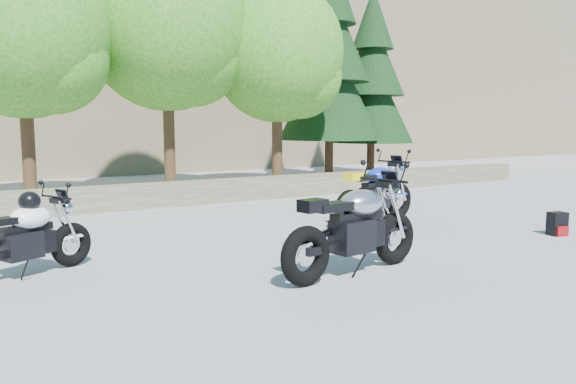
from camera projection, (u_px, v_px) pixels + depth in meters
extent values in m
plane|color=#939298|center=(315.00, 257.00, 7.42)|extent=(90.00, 90.00, 0.00)
cube|color=brown|center=(169.00, 194.00, 12.02)|extent=(22.00, 0.55, 0.50)
cube|color=brown|center=(77.00, 21.00, 31.67)|extent=(80.00, 30.00, 15.00)
cylinder|color=#382314|center=(28.00, 135.00, 11.99)|extent=(0.28, 0.28, 3.02)
sphere|color=#206E18|center=(22.00, 26.00, 11.71)|extent=(3.67, 3.67, 3.67)
sphere|color=#206E18|center=(51.00, 58.00, 11.80)|extent=(2.38, 2.38, 2.38)
cylinder|color=#382314|center=(169.00, 127.00, 14.04)|extent=(0.28, 0.28, 3.36)
sphere|color=#206E18|center=(166.00, 23.00, 13.73)|extent=(4.08, 4.08, 4.08)
sphere|color=#206E18|center=(191.00, 53.00, 13.83)|extent=(2.64, 2.64, 2.64)
cylinder|color=#382314|center=(277.00, 135.00, 15.03)|extent=(0.28, 0.28, 2.91)
sphere|color=#206E18|center=(277.00, 52.00, 14.77)|extent=(3.54, 3.54, 3.54)
sphere|color=#206E18|center=(299.00, 76.00, 14.85)|extent=(2.29, 2.29, 2.29)
cylinder|color=#382314|center=(329.00, 146.00, 17.45)|extent=(0.26, 0.26, 2.16)
cone|color=black|center=(330.00, 87.00, 17.24)|extent=(3.17, 3.17, 3.24)
cone|color=black|center=(330.00, 34.00, 17.04)|extent=(2.45, 2.45, 2.88)
cylinder|color=#382314|center=(371.00, 147.00, 19.13)|extent=(0.26, 0.26, 1.92)
cone|color=black|center=(372.00, 100.00, 18.94)|extent=(2.82, 2.82, 2.88)
cone|color=black|center=(372.00, 57.00, 18.77)|extent=(2.18, 2.18, 2.56)
cone|color=black|center=(373.00, 18.00, 18.61)|extent=(1.41, 1.41, 2.05)
torus|color=black|center=(394.00, 238.00, 7.01)|extent=(0.68, 0.26, 0.67)
torus|color=black|center=(305.00, 256.00, 6.05)|extent=(0.68, 0.26, 0.67)
cylinder|color=silver|center=(394.00, 238.00, 7.01)|extent=(0.23, 0.07, 0.23)
cylinder|color=silver|center=(305.00, 256.00, 6.05)|extent=(0.23, 0.07, 0.23)
cube|color=black|center=(352.00, 236.00, 6.50)|extent=(0.54, 0.38, 0.37)
cube|color=black|center=(357.00, 216.00, 6.52)|extent=(0.74, 0.27, 0.10)
ellipsoid|color=#A9A9AE|center=(361.00, 203.00, 6.55)|extent=(0.65, 0.49, 0.32)
cube|color=black|center=(333.00, 207.00, 6.25)|extent=(0.55, 0.30, 0.09)
cube|color=black|center=(313.00, 206.00, 6.05)|extent=(0.32, 0.25, 0.14)
cylinder|color=black|center=(385.00, 180.00, 6.79)|extent=(0.13, 0.68, 0.03)
sphere|color=silver|center=(393.00, 194.00, 6.91)|extent=(0.19, 0.19, 0.19)
torus|color=black|center=(71.00, 244.00, 6.90)|extent=(0.56, 0.35, 0.55)
cylinder|color=silver|center=(71.00, 244.00, 6.90)|extent=(0.19, 0.11, 0.19)
cube|color=black|center=(22.00, 245.00, 6.37)|extent=(0.48, 0.40, 0.31)
cube|color=black|center=(26.00, 228.00, 6.40)|extent=(0.60, 0.37, 0.09)
ellipsoid|color=white|center=(30.00, 217.00, 6.43)|extent=(0.58, 0.50, 0.26)
cylinder|color=black|center=(56.00, 197.00, 6.69)|extent=(0.25, 0.53, 0.03)
sphere|color=silver|center=(67.00, 208.00, 6.82)|extent=(0.15, 0.15, 0.15)
ellipsoid|color=black|center=(29.00, 201.00, 6.41)|extent=(0.32, 0.33, 0.23)
torus|color=black|center=(399.00, 201.00, 10.42)|extent=(0.68, 0.32, 0.66)
torus|color=black|center=(349.00, 209.00, 9.37)|extent=(0.68, 0.32, 0.66)
cylinder|color=silver|center=(399.00, 201.00, 10.42)|extent=(0.23, 0.09, 0.23)
cylinder|color=silver|center=(349.00, 209.00, 9.37)|extent=(0.23, 0.09, 0.23)
cube|color=black|center=(375.00, 198.00, 9.87)|extent=(0.56, 0.42, 0.37)
cube|color=black|center=(377.00, 185.00, 9.89)|extent=(0.75, 0.33, 0.10)
ellipsoid|color=#0B2CB2|center=(380.00, 176.00, 9.92)|extent=(0.67, 0.53, 0.32)
cube|color=black|center=(364.00, 178.00, 9.60)|extent=(0.56, 0.34, 0.09)
cube|color=yellow|center=(353.00, 177.00, 9.38)|extent=(0.33, 0.27, 0.13)
cylinder|color=black|center=(394.00, 162.00, 10.19)|extent=(0.19, 0.67, 0.03)
sphere|color=silver|center=(399.00, 171.00, 10.33)|extent=(0.19, 0.19, 0.19)
cube|color=black|center=(557.00, 224.00, 8.85)|extent=(0.31, 0.25, 0.37)
cube|color=maroon|center=(563.00, 231.00, 8.75)|extent=(0.22, 0.09, 0.15)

